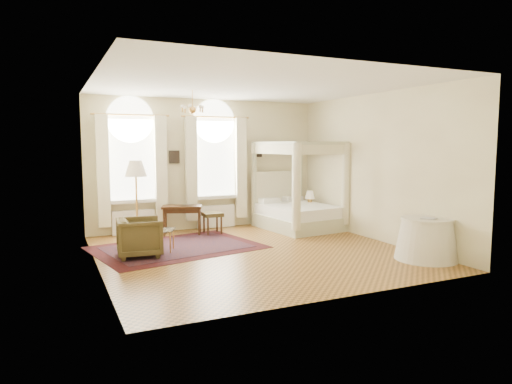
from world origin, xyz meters
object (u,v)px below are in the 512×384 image
(stool, at_px, (213,216))
(floor_lamp, at_px, (136,173))
(canopy_bed, at_px, (298,209))
(coffee_table, at_px, (157,232))
(armchair, at_px, (140,237))
(nightstand, at_px, (310,215))
(writing_desk, at_px, (182,210))
(side_table, at_px, (427,239))

(stool, height_order, floor_lamp, floor_lamp)
(stool, distance_m, floor_lamp, 2.22)
(canopy_bed, relative_size, coffee_table, 2.80)
(stool, relative_size, armchair, 0.62)
(nightstand, xyz_separation_m, writing_desk, (-3.54, 0.07, 0.34))
(coffee_table, relative_size, side_table, 0.69)
(canopy_bed, bearing_deg, floor_lamp, -178.55)
(coffee_table, bearing_deg, side_table, -31.48)
(nightstand, bearing_deg, stool, -177.62)
(stool, height_order, armchair, armchair)
(nightstand, bearing_deg, side_table, -90.00)
(coffee_table, height_order, floor_lamp, floor_lamp)
(canopy_bed, bearing_deg, writing_desk, 170.42)
(writing_desk, xyz_separation_m, stool, (0.70, -0.18, -0.17))
(writing_desk, xyz_separation_m, floor_lamp, (-1.17, -0.60, 0.95))
(nightstand, bearing_deg, canopy_bed, -145.01)
(writing_desk, bearing_deg, side_table, -50.18)
(canopy_bed, relative_size, nightstand, 4.23)
(armchair, xyz_separation_m, side_table, (4.87, -2.47, 0.01))
(nightstand, relative_size, writing_desk, 0.50)
(writing_desk, bearing_deg, stool, -14.65)
(nightstand, xyz_separation_m, floor_lamp, (-4.71, -0.53, 1.29))
(canopy_bed, height_order, coffee_table, canopy_bed)
(stool, xyz_separation_m, armchair, (-2.04, -1.59, -0.05))
(floor_lamp, bearing_deg, writing_desk, 27.10)
(coffee_table, height_order, side_table, side_table)
(stool, height_order, coffee_table, stool)
(canopy_bed, bearing_deg, side_table, -80.76)
(nightstand, height_order, coffee_table, nightstand)
(side_table, bearing_deg, nightstand, 90.00)
(floor_lamp, bearing_deg, armchair, -97.96)
(nightstand, height_order, stool, nightstand)
(nightstand, xyz_separation_m, armchair, (-4.87, -1.71, 0.12))
(nightstand, height_order, armchair, armchair)
(armchair, relative_size, floor_lamp, 0.46)
(armchair, bearing_deg, nightstand, -65.41)
(floor_lamp, bearing_deg, canopy_bed, 1.45)
(canopy_bed, relative_size, floor_lamp, 1.23)
(nightstand, distance_m, coffee_table, 4.70)
(canopy_bed, distance_m, floor_lamp, 4.23)
(writing_desk, distance_m, coffee_table, 1.78)
(coffee_table, bearing_deg, canopy_bed, 14.70)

